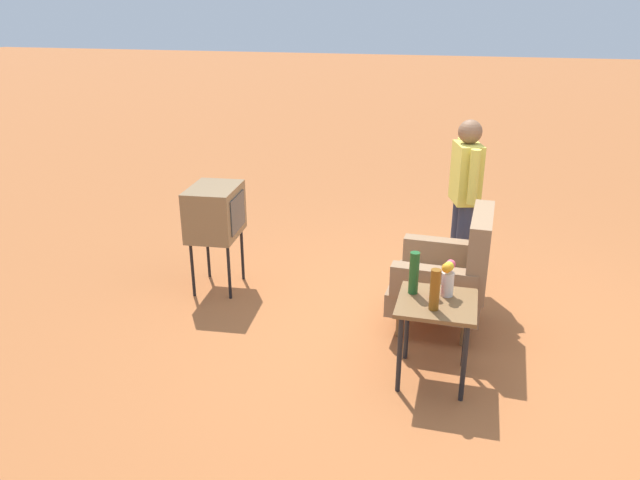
# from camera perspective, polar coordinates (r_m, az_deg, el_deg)

# --- Properties ---
(ground_plane) EXTENTS (60.00, 60.00, 0.00)m
(ground_plane) POSITION_cam_1_polar(r_m,az_deg,el_deg) (5.32, 10.17, -8.37)
(ground_plane) COLOR #AD6033
(armchair) EXTENTS (0.81, 0.81, 1.06)m
(armchair) POSITION_cam_1_polar(r_m,az_deg,el_deg) (5.18, 12.20, -3.23)
(armchair) COLOR brown
(armchair) RESTS_ON ground
(side_table) EXTENTS (0.56, 0.56, 0.64)m
(side_table) POSITION_cam_1_polar(r_m,az_deg,el_deg) (4.43, 10.95, -6.82)
(side_table) COLOR black
(side_table) RESTS_ON ground
(tv_on_stand) EXTENTS (0.64, 0.50, 1.03)m
(tv_on_stand) POSITION_cam_1_polar(r_m,az_deg,el_deg) (5.78, -9.90, 2.60)
(tv_on_stand) COLOR black
(tv_on_stand) RESTS_ON ground
(person_standing) EXTENTS (0.55, 0.31, 1.64)m
(person_standing) POSITION_cam_1_polar(r_m,az_deg,el_deg) (5.89, 13.52, 4.28)
(person_standing) COLOR #2D3347
(person_standing) RESTS_ON ground
(soda_can_red) EXTENTS (0.07, 0.07, 0.12)m
(soda_can_red) POSITION_cam_1_polar(r_m,az_deg,el_deg) (4.40, 10.76, -4.72)
(soda_can_red) COLOR red
(soda_can_red) RESTS_ON side_table
(bottle_wine_green) EXTENTS (0.07, 0.07, 0.32)m
(bottle_wine_green) POSITION_cam_1_polar(r_m,az_deg,el_deg) (4.42, 8.89, -3.10)
(bottle_wine_green) COLOR #1E5623
(bottle_wine_green) RESTS_ON side_table
(bottle_tall_amber) EXTENTS (0.07, 0.07, 0.30)m
(bottle_tall_amber) POSITION_cam_1_polar(r_m,az_deg,el_deg) (4.21, 10.82, -4.65)
(bottle_tall_amber) COLOR brown
(bottle_tall_amber) RESTS_ON side_table
(flower_vase) EXTENTS (0.15, 0.10, 0.27)m
(flower_vase) POSITION_cam_1_polar(r_m,az_deg,el_deg) (4.43, 12.03, -3.42)
(flower_vase) COLOR silver
(flower_vase) RESTS_ON side_table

